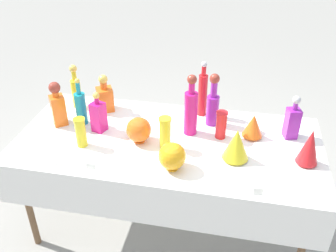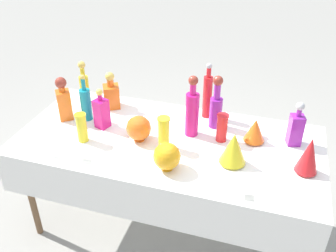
{
  "view_description": "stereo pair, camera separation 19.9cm",
  "coord_description": "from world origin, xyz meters",
  "px_view_note": "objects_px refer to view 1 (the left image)",
  "views": [
    {
      "loc": [
        0.39,
        -1.93,
        2.1
      ],
      "look_at": [
        0.0,
        0.0,
        0.86
      ],
      "focal_mm": 40.0,
      "sensor_mm": 36.0,
      "label": 1
    },
    {
      "loc": [
        0.59,
        -1.88,
        2.1
      ],
      "look_at": [
        0.0,
        0.0,
        0.86
      ],
      "focal_mm": 40.0,
      "sensor_mm": 36.0,
      "label": 2
    }
  ],
  "objects_px": {
    "tall_bottle_1": "(213,104)",
    "slender_vase_0": "(81,131)",
    "round_bowl_0": "(172,156)",
    "fluted_vase_0": "(253,126)",
    "slender_vase_2": "(166,132)",
    "slender_vase_1": "(221,124)",
    "tall_bottle_0": "(81,107)",
    "tall_bottle_4": "(203,93)",
    "tall_bottle_2": "(191,109)",
    "tall_bottle_3": "(76,89)",
    "square_decanter_2": "(292,121)",
    "square_decanter_3": "(105,97)",
    "round_bowl_1": "(139,130)",
    "square_decanter_1": "(58,105)",
    "fluted_vase_1": "(236,144)",
    "square_decanter_0": "(98,115)",
    "fluted_vase_2": "(310,147)"
  },
  "relations": [
    {
      "from": "tall_bottle_4",
      "to": "fluted_vase_1",
      "type": "bearing_deg",
      "value": -61.75
    },
    {
      "from": "round_bowl_1",
      "to": "square_decanter_2",
      "type": "bearing_deg",
      "value": 14.71
    },
    {
      "from": "square_decanter_3",
      "to": "tall_bottle_0",
      "type": "bearing_deg",
      "value": -113.96
    },
    {
      "from": "tall_bottle_1",
      "to": "fluted_vase_2",
      "type": "bearing_deg",
      "value": -29.52
    },
    {
      "from": "square_decanter_0",
      "to": "square_decanter_1",
      "type": "xyz_separation_m",
      "value": [
        -0.29,
        0.02,
        0.03
      ]
    },
    {
      "from": "tall_bottle_0",
      "to": "round_bowl_1",
      "type": "distance_m",
      "value": 0.46
    },
    {
      "from": "square_decanter_3",
      "to": "slender_vase_0",
      "type": "bearing_deg",
      "value": -89.01
    },
    {
      "from": "tall_bottle_0",
      "to": "tall_bottle_4",
      "type": "relative_size",
      "value": 0.84
    },
    {
      "from": "tall_bottle_1",
      "to": "square_decanter_3",
      "type": "relative_size",
      "value": 1.34
    },
    {
      "from": "fluted_vase_2",
      "to": "round_bowl_0",
      "type": "height_order",
      "value": "fluted_vase_2"
    },
    {
      "from": "square_decanter_0",
      "to": "slender_vase_0",
      "type": "relative_size",
      "value": 1.45
    },
    {
      "from": "square_decanter_2",
      "to": "slender_vase_2",
      "type": "relative_size",
      "value": 1.4
    },
    {
      "from": "tall_bottle_4",
      "to": "slender_vase_1",
      "type": "bearing_deg",
      "value": -59.88
    },
    {
      "from": "tall_bottle_2",
      "to": "fluted_vase_2",
      "type": "distance_m",
      "value": 0.74
    },
    {
      "from": "tall_bottle_0",
      "to": "fluted_vase_1",
      "type": "xyz_separation_m",
      "value": [
        1.04,
        -0.2,
        -0.02
      ]
    },
    {
      "from": "square_decanter_2",
      "to": "round_bowl_1",
      "type": "relative_size",
      "value": 1.76
    },
    {
      "from": "tall_bottle_4",
      "to": "tall_bottle_1",
      "type": "bearing_deg",
      "value": -53.34
    },
    {
      "from": "tall_bottle_4",
      "to": "fluted_vase_0",
      "type": "height_order",
      "value": "tall_bottle_4"
    },
    {
      "from": "fluted_vase_0",
      "to": "square_decanter_1",
      "type": "bearing_deg",
      "value": -175.55
    },
    {
      "from": "tall_bottle_2",
      "to": "square_decanter_2",
      "type": "relative_size",
      "value": 1.41
    },
    {
      "from": "square_decanter_1",
      "to": "slender_vase_2",
      "type": "xyz_separation_m",
      "value": [
        0.76,
        -0.13,
        -0.03
      ]
    },
    {
      "from": "tall_bottle_1",
      "to": "tall_bottle_4",
      "type": "relative_size",
      "value": 0.92
    },
    {
      "from": "square_decanter_1",
      "to": "square_decanter_3",
      "type": "distance_m",
      "value": 0.34
    },
    {
      "from": "tall_bottle_3",
      "to": "slender_vase_2",
      "type": "distance_m",
      "value": 0.82
    },
    {
      "from": "tall_bottle_0",
      "to": "tall_bottle_4",
      "type": "xyz_separation_m",
      "value": [
        0.78,
        0.28,
        0.04
      ]
    },
    {
      "from": "fluted_vase_2",
      "to": "tall_bottle_4",
      "type": "bearing_deg",
      "value": 146.46
    },
    {
      "from": "square_decanter_1",
      "to": "square_decanter_2",
      "type": "relative_size",
      "value": 1.06
    },
    {
      "from": "square_decanter_1",
      "to": "square_decanter_3",
      "type": "xyz_separation_m",
      "value": [
        0.24,
        0.25,
        -0.04
      ]
    },
    {
      "from": "tall_bottle_0",
      "to": "square_decanter_2",
      "type": "height_order",
      "value": "tall_bottle_0"
    },
    {
      "from": "tall_bottle_1",
      "to": "fluted_vase_0",
      "type": "bearing_deg",
      "value": -21.88
    },
    {
      "from": "square_decanter_3",
      "to": "fluted_vase_2",
      "type": "relative_size",
      "value": 1.2
    },
    {
      "from": "slender_vase_2",
      "to": "slender_vase_1",
      "type": "bearing_deg",
      "value": 29.24
    },
    {
      "from": "tall_bottle_1",
      "to": "slender_vase_0",
      "type": "height_order",
      "value": "tall_bottle_1"
    },
    {
      "from": "tall_bottle_3",
      "to": "square_decanter_0",
      "type": "xyz_separation_m",
      "value": [
        0.27,
        -0.27,
        -0.03
      ]
    },
    {
      "from": "slender_vase_0",
      "to": "round_bowl_0",
      "type": "distance_m",
      "value": 0.6
    },
    {
      "from": "tall_bottle_1",
      "to": "slender_vase_1",
      "type": "distance_m",
      "value": 0.18
    },
    {
      "from": "tall_bottle_1",
      "to": "fluted_vase_1",
      "type": "bearing_deg",
      "value": -64.59
    },
    {
      "from": "tall_bottle_3",
      "to": "slender_vase_1",
      "type": "relative_size",
      "value": 1.77
    },
    {
      "from": "square_decanter_0",
      "to": "slender_vase_1",
      "type": "xyz_separation_m",
      "value": [
        0.79,
        0.08,
        -0.01
      ]
    },
    {
      "from": "square_decanter_3",
      "to": "fluted_vase_1",
      "type": "xyz_separation_m",
      "value": [
        0.94,
        -0.41,
        -0.0
      ]
    },
    {
      "from": "tall_bottle_0",
      "to": "square_decanter_1",
      "type": "distance_m",
      "value": 0.15
    },
    {
      "from": "slender_vase_2",
      "to": "square_decanter_0",
      "type": "bearing_deg",
      "value": 167.62
    },
    {
      "from": "square_decanter_0",
      "to": "round_bowl_0",
      "type": "relative_size",
      "value": 1.7
    },
    {
      "from": "fluted_vase_1",
      "to": "fluted_vase_2",
      "type": "xyz_separation_m",
      "value": [
        0.41,
        0.04,
        0.01
      ]
    },
    {
      "from": "round_bowl_1",
      "to": "tall_bottle_3",
      "type": "bearing_deg",
      "value": 148.14
    },
    {
      "from": "tall_bottle_1",
      "to": "slender_vase_2",
      "type": "distance_m",
      "value": 0.42
    },
    {
      "from": "square_decanter_2",
      "to": "slender_vase_0",
      "type": "distance_m",
      "value": 1.32
    },
    {
      "from": "tall_bottle_1",
      "to": "round_bowl_0",
      "type": "bearing_deg",
      "value": -107.8
    },
    {
      "from": "square_decanter_2",
      "to": "round_bowl_1",
      "type": "xyz_separation_m",
      "value": [
        -0.93,
        -0.25,
        -0.03
      ]
    },
    {
      "from": "tall_bottle_2",
      "to": "tall_bottle_3",
      "type": "distance_m",
      "value": 0.88
    }
  ]
}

